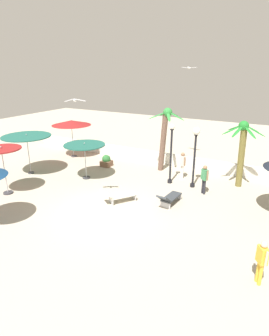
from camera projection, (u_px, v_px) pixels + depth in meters
ground_plane at (106, 212)px, 13.99m from camera, size 56.00×56.00×0.00m
boundary_wall at (170, 159)px, 20.60m from camera, size 25.20×0.30×0.81m
patio_umbrella_1 at (85, 147)px, 17.51m from camera, size 2.56×2.56×2.36m
patio_umbrella_3 at (2, 153)px, 15.22m from camera, size 2.09×2.09×2.76m
patio_umbrella_4 at (71, 123)px, 21.74m from camera, size 3.01×3.01×2.96m
patio_umbrella_5 at (26, 137)px, 18.23m from camera, size 3.10×3.10×2.69m
palm_tree_0 at (165, 132)px, 18.72m from camera, size 2.30×2.39×4.31m
palm_tree_1 at (242, 146)px, 16.24m from camera, size 2.30×2.42×3.92m
lamp_post_0 at (171, 150)px, 16.80m from camera, size 0.32×0.32×3.66m
lamp_post_1 at (195, 147)px, 16.08m from camera, size 0.44×0.44×3.60m
lounge_chair_0 at (169, 198)px, 14.55m from camera, size 0.71×1.92×0.84m
lounge_chair_1 at (118, 195)px, 14.83m from camera, size 1.52×1.85×0.83m
guest_0 at (262, 258)px, 9.04m from camera, size 0.40×0.48×1.60m
guest_1 at (182, 163)px, 17.90m from camera, size 0.46×0.41×1.71m
guest_3 at (204, 177)px, 15.65m from camera, size 0.46×0.41×1.68m
seagull_0 at (189, 68)px, 19.18m from camera, size 1.14×0.39×0.14m
seagull_1 at (75, 100)px, 12.44m from camera, size 0.86×0.60×0.15m
planter at (106, 161)px, 20.31m from camera, size 0.70×0.70×0.85m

